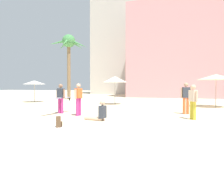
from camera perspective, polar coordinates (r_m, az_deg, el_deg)
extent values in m
plane|color=beige|center=(6.16, -12.94, -13.99)|extent=(120.00, 120.00, 0.00)
cube|color=pink|center=(33.69, 25.58, 9.43)|extent=(22.46, 11.90, 13.17)
cube|color=#BCB7AD|center=(42.69, 6.42, 13.86)|extent=(15.96, 9.11, 22.19)
cylinder|color=brown|center=(24.80, -12.22, 5.43)|extent=(0.41, 0.41, 7.03)
sphere|color=#428447|center=(25.32, -12.25, 13.39)|extent=(1.56, 1.56, 1.56)
cone|color=#428447|center=(24.81, -9.37, 12.69)|extent=(1.99, 0.61, 1.13)
cone|color=#428447|center=(26.12, -9.93, 12.35)|extent=(1.04, 2.00, 0.92)
cone|color=#428447|center=(26.41, -13.65, 12.15)|extent=(1.87, 1.37, 0.97)
cone|color=#428447|center=(25.16, -15.37, 12.77)|extent=(1.85, 1.43, 0.91)
cone|color=#428447|center=(24.03, -13.20, 12.97)|extent=(0.71, 1.97, 1.20)
cylinder|color=gray|center=(16.90, 27.54, -0.31)|extent=(0.06, 0.06, 2.48)
cone|color=beige|center=(16.91, 27.57, 3.20)|extent=(2.69, 2.69, 0.41)
cylinder|color=gray|center=(21.09, -21.27, -0.50)|extent=(0.06, 0.06, 2.13)
cone|color=white|center=(21.09, -21.29, 1.90)|extent=(2.15, 2.15, 0.36)
cylinder|color=gray|center=(17.17, 0.84, -0.26)|extent=(0.06, 0.06, 2.42)
cone|color=white|center=(17.17, 0.84, 2.94)|extent=(2.05, 2.05, 0.50)
cube|color=white|center=(7.65, -10.14, -10.96)|extent=(2.05, 1.03, 0.01)
cube|color=brown|center=(8.03, -15.07, -8.93)|extent=(0.31, 0.35, 0.42)
cube|color=#422F1E|center=(8.05, -14.20, -9.52)|extent=(0.16, 0.21, 0.18)
cylinder|color=#B7337F|center=(11.95, -14.08, -4.45)|extent=(0.19, 0.19, 0.92)
cylinder|color=#B7337F|center=(12.08, -14.80, -4.39)|extent=(0.19, 0.19, 0.92)
cube|color=#333842|center=(11.97, -14.46, -0.94)|extent=(0.43, 0.29, 0.53)
sphere|color=#936B51|center=(11.96, -14.46, 1.00)|extent=(0.28, 0.28, 0.24)
cylinder|color=#936B51|center=(11.81, -13.54, -1.14)|extent=(0.12, 0.12, 0.51)
cylinder|color=#936B51|center=(12.13, -15.34, -1.10)|extent=(0.12, 0.12, 0.51)
ellipsoid|color=#B2B2B7|center=(11.73, -15.21, -2.41)|extent=(0.66, 2.73, 0.07)
ellipsoid|color=#421E8F|center=(11.73, -15.21, -2.41)|extent=(0.69, 2.74, 0.04)
cube|color=black|center=(12.59, -12.03, -2.71)|extent=(0.03, 0.10, 0.18)
cylinder|color=#D1A889|center=(9.38, -5.42, -8.27)|extent=(0.90, 0.29, 0.16)
cylinder|color=#D1A889|center=(9.55, -4.80, -8.10)|extent=(0.90, 0.29, 0.16)
cube|color=#333842|center=(9.20, -2.71, -6.41)|extent=(0.28, 0.43, 0.57)
sphere|color=#D1A889|center=(9.16, -2.71, -3.78)|extent=(0.27, 0.27, 0.24)
cylinder|color=orange|center=(12.11, 20.81, -4.40)|extent=(0.19, 0.19, 0.93)
cylinder|color=orange|center=(12.05, 19.90, -4.42)|extent=(0.19, 0.19, 0.93)
cube|color=#333842|center=(12.03, 20.38, -0.78)|extent=(0.44, 0.31, 0.60)
sphere|color=tan|center=(12.03, 20.39, 1.31)|extent=(0.29, 0.29, 0.24)
cylinder|color=tan|center=(12.11, 21.50, -0.94)|extent=(0.12, 0.12, 0.57)
cylinder|color=tan|center=(11.96, 19.24, -0.96)|extent=(0.12, 0.12, 0.57)
cylinder|color=gold|center=(10.17, 22.43, -5.61)|extent=(0.22, 0.22, 0.86)
cylinder|color=gold|center=(10.34, 21.78, -5.51)|extent=(0.22, 0.22, 0.86)
cube|color=beige|center=(10.20, 22.12, -1.64)|extent=(0.39, 0.46, 0.54)
sphere|color=#D1A889|center=(10.19, 22.14, 0.65)|extent=(0.33, 0.33, 0.24)
cylinder|color=#D1A889|center=(10.00, 22.95, -1.91)|extent=(0.14, 0.14, 0.51)
cylinder|color=#D1A889|center=(10.40, 21.32, -1.79)|extent=(0.14, 0.14, 0.51)
cylinder|color=#B7337F|center=(10.96, -9.22, -4.87)|extent=(0.19, 0.19, 0.94)
cylinder|color=#B7337F|center=(10.80, -9.85, -4.96)|extent=(0.19, 0.19, 0.94)
cube|color=orange|center=(10.83, -9.54, -1.04)|extent=(0.29, 0.43, 0.53)
sphere|color=#D1A889|center=(10.82, -9.55, 1.09)|extent=(0.28, 0.28, 0.24)
cylinder|color=#D1A889|center=(11.03, -8.76, -1.20)|extent=(0.12, 0.12, 0.50)
cylinder|color=#D1A889|center=(10.63, -10.36, -1.28)|extent=(0.12, 0.12, 0.50)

